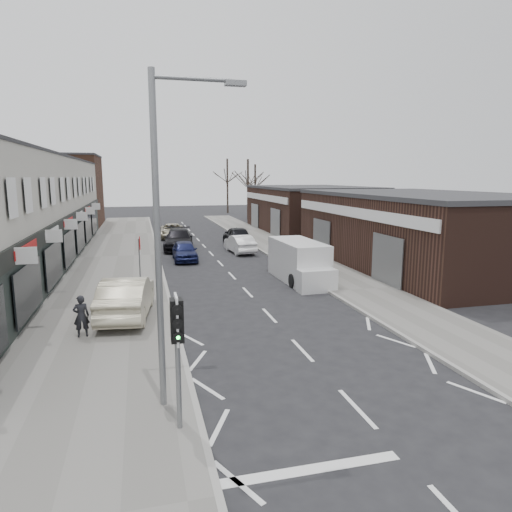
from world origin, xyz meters
TOP-DOWN VIEW (x-y plane):
  - ground at (0.00, 0.00)m, footprint 160.00×160.00m
  - pavement_left at (-6.75, 22.00)m, footprint 5.50×64.00m
  - pavement_right at (5.75, 22.00)m, footprint 3.50×64.00m
  - brick_block_far at (-13.50, 45.00)m, footprint 8.00×10.00m
  - right_unit_near at (12.50, 14.00)m, footprint 10.00×18.00m
  - right_unit_far at (12.50, 34.00)m, footprint 10.00×16.00m
  - tree_far_a at (9.00, 48.00)m, footprint 3.60×3.60m
  - tree_far_b at (11.50, 54.00)m, footprint 3.60×3.60m
  - tree_far_c at (8.50, 60.00)m, footprint 3.60×3.60m
  - traffic_light at (-4.40, -2.02)m, footprint 0.28×0.60m
  - street_lamp at (-4.53, -0.80)m, footprint 2.23×0.22m
  - warning_sign at (-5.16, 12.00)m, footprint 0.12×0.80m
  - white_van at (3.40, 11.83)m, footprint 2.13×5.72m
  - sedan_on_pavement at (-5.74, 6.96)m, footprint 2.33×5.17m
  - pedestrian at (-7.25, 4.88)m, footprint 0.60×0.44m
  - parked_car_left_a at (-2.20, 19.60)m, footprint 1.68×4.02m
  - parked_car_left_b at (-2.20, 24.65)m, footprint 2.77×5.70m
  - parked_car_left_c at (-2.20, 31.70)m, footprint 2.48×4.92m
  - parked_car_right_a at (2.20, 21.92)m, footprint 1.79×4.27m
  - parked_car_right_b at (2.84, 26.03)m, footprint 1.88×4.63m

SIDE VIEW (x-z plane):
  - ground at x=0.00m, z-range 0.00..0.00m
  - tree_far_a at x=9.00m, z-range -4.00..4.00m
  - tree_far_b at x=11.50m, z-range -3.75..3.75m
  - tree_far_c at x=8.50m, z-range -4.25..4.25m
  - pavement_left at x=-6.75m, z-range 0.00..0.12m
  - pavement_right at x=5.75m, z-range 0.00..0.12m
  - parked_car_left_c at x=-2.20m, z-range 0.00..1.33m
  - parked_car_left_a at x=-2.20m, z-range 0.00..1.36m
  - parked_car_right_a at x=2.20m, z-range 0.00..1.37m
  - parked_car_right_b at x=2.84m, z-range 0.00..1.58m
  - parked_car_left_b at x=-2.20m, z-range 0.00..1.60m
  - pedestrian at x=-7.25m, z-range 0.12..1.63m
  - sedan_on_pavement at x=-5.74m, z-range 0.12..1.77m
  - white_van at x=3.40m, z-range -0.06..2.15m
  - warning_sign at x=-5.16m, z-range 0.85..3.55m
  - right_unit_near at x=12.50m, z-range 0.00..4.50m
  - right_unit_far at x=12.50m, z-range 0.00..4.50m
  - traffic_light at x=-4.40m, z-range 0.86..3.96m
  - brick_block_far at x=-13.50m, z-range 0.00..8.00m
  - street_lamp at x=-4.53m, z-range 0.62..8.62m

